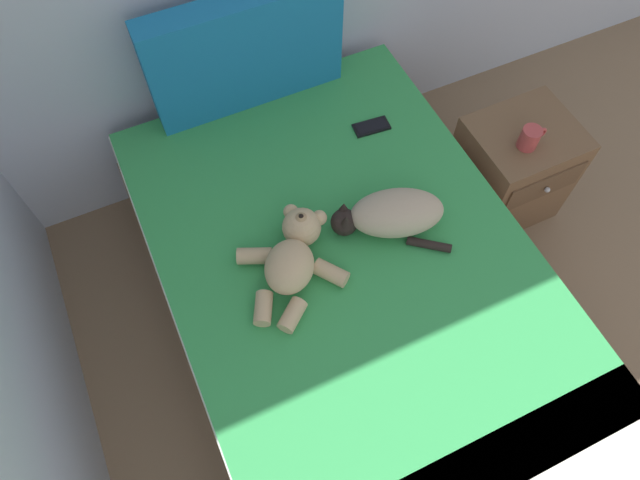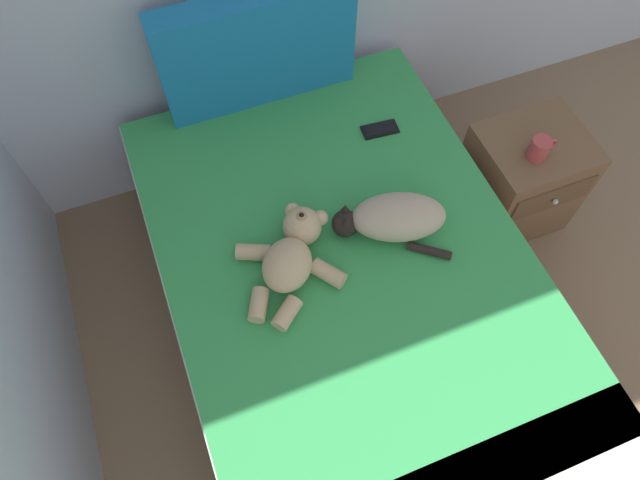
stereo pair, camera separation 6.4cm
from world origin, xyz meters
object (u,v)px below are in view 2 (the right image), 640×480
object	(u,v)px
mug	(540,148)
patterned_cushion	(257,50)
cat	(393,218)
teddy_bear	(292,254)
cell_phone	(380,129)
bed	(349,302)
nightstand	(520,180)

from	to	relation	value
mug	patterned_cushion	bearing A→B (deg)	143.24
cat	teddy_bear	size ratio (longest dim) A/B	0.97
patterned_cushion	cat	world-z (taller)	patterned_cushion
patterned_cushion	cell_phone	bearing A→B (deg)	-43.95
bed	patterned_cushion	world-z (taller)	patterned_cushion
cat	mug	bearing A→B (deg)	9.42
patterned_cushion	nightstand	world-z (taller)	patterned_cushion
teddy_bear	cell_phone	size ratio (longest dim) A/B	2.82
bed	cat	world-z (taller)	cat
teddy_bear	cell_phone	bearing A→B (deg)	39.55
nightstand	teddy_bear	bearing A→B (deg)	-171.27
teddy_bear	nightstand	distance (m)	1.21
cat	cell_phone	distance (m)	0.48
bed	patterned_cushion	distance (m)	1.06
mug	teddy_bear	bearing A→B (deg)	-173.68
patterned_cushion	teddy_bear	xyz separation A→B (m)	(-0.16, -0.82, -0.17)
bed	cat	size ratio (longest dim) A/B	4.76
bed	patterned_cushion	xyz separation A→B (m)	(-0.03, 0.92, 0.52)
patterned_cushion	mug	world-z (taller)	patterned_cushion
nightstand	mug	size ratio (longest dim) A/B	4.36
cell_phone	mug	size ratio (longest dim) A/B	1.28
cat	nightstand	world-z (taller)	cat
nightstand	mug	bearing A→B (deg)	-133.76
cat	bed	bearing A→B (deg)	-152.07
cat	mug	xyz separation A→B (m)	(0.71, 0.12, -0.06)
bed	nightstand	xyz separation A→B (m)	(0.96, 0.28, -0.01)
cat	nightstand	xyz separation A→B (m)	(0.76, 0.17, -0.37)
cell_phone	cat	bearing A→B (deg)	-109.31
bed	teddy_bear	world-z (taller)	teddy_bear
patterned_cushion	cat	xyz separation A→B (m)	(0.23, -0.81, -0.17)
cat	mug	world-z (taller)	cat
bed	nightstand	size ratio (longest dim) A/B	3.84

